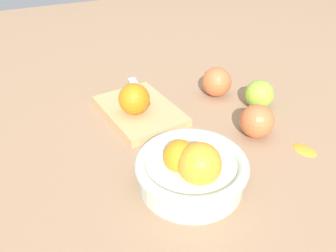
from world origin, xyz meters
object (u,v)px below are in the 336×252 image
(knife, at_px, (141,94))
(apple_front_right, at_px, (259,94))
(apple_front_right_2, at_px, (217,82))
(apple_front_left, at_px, (257,121))
(cutting_board, at_px, (140,111))
(bowl, at_px, (192,169))
(orange_on_board, at_px, (134,99))

(knife, relative_size, apple_front_right, 2.20)
(apple_front_right_2, bearing_deg, apple_front_left, 175.85)
(apple_front_right, bearing_deg, apple_front_left, 141.34)
(apple_front_right, bearing_deg, apple_front_right_2, 33.50)
(cutting_board, bearing_deg, knife, -23.99)
(bowl, height_order, apple_front_right, bowl)
(cutting_board, xyz_separation_m, orange_on_board, (-0.02, 0.02, 0.05))
(bowl, bearing_deg, apple_front_right_2, -37.93)
(bowl, relative_size, orange_on_board, 2.82)
(bowl, distance_m, apple_front_right_2, 0.35)
(bowl, xyz_separation_m, orange_on_board, (0.25, 0.02, 0.02))
(bowl, bearing_deg, cutting_board, 0.45)
(orange_on_board, xyz_separation_m, apple_front_right_2, (0.02, -0.23, -0.02))
(orange_on_board, distance_m, apple_front_right_2, 0.24)
(cutting_board, height_order, apple_front_left, apple_front_left)
(apple_front_right_2, bearing_deg, orange_on_board, 96.09)
(bowl, height_order, cutting_board, bowl)
(knife, xyz_separation_m, apple_front_left, (-0.24, -0.18, 0.01))
(bowl, xyz_separation_m, apple_front_left, (0.08, -0.20, -0.00))
(orange_on_board, bearing_deg, apple_front_right, -103.46)
(orange_on_board, xyz_separation_m, apple_front_right, (-0.07, -0.30, -0.02))
(bowl, height_order, apple_front_left, bowl)
(cutting_board, xyz_separation_m, knife, (0.05, -0.02, 0.01))
(orange_on_board, relative_size, apple_front_right, 1.02)
(bowl, height_order, orange_on_board, bowl)
(apple_front_right, bearing_deg, cutting_board, 72.71)
(cutting_board, distance_m, orange_on_board, 0.05)
(bowl, bearing_deg, apple_front_right, -57.21)
(cutting_board, bearing_deg, apple_front_right_2, -87.66)
(apple_front_right, relative_size, apple_front_right_2, 0.92)
(cutting_board, relative_size, knife, 1.41)
(orange_on_board, bearing_deg, knife, -30.35)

